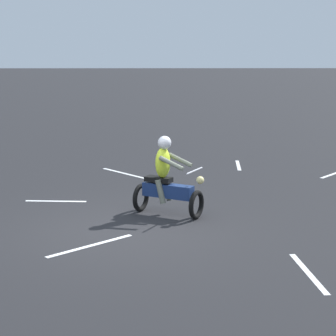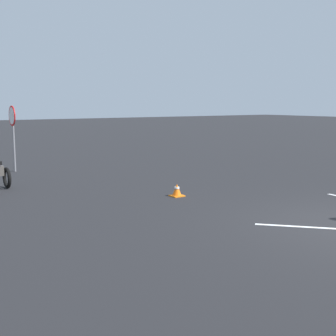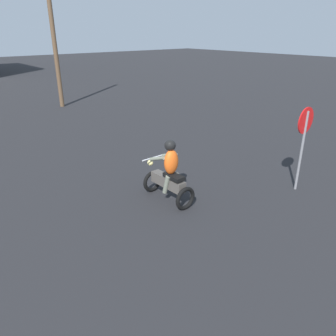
{
  "view_description": "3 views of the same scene",
  "coord_description": "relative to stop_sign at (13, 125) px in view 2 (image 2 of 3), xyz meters",
  "views": [
    {
      "loc": [
        -0.72,
        12.08,
        3.71
      ],
      "look_at": [
        -0.84,
        -1.07,
        1.0
      ],
      "focal_mm": 70.0,
      "sensor_mm": 36.0,
      "label": 1
    },
    {
      "loc": [
        -5.27,
        8.15,
        2.42
      ],
      "look_at": [
        3.61,
        2.06,
        0.9
      ],
      "focal_mm": 50.0,
      "sensor_mm": 36.0,
      "label": 2
    },
    {
      "loc": [
        3.21,
        -0.62,
        4.1
      ],
      "look_at": [
        8.06,
        5.18,
        0.9
      ],
      "focal_mm": 35.0,
      "sensor_mm": 36.0,
      "label": 3
    }
  ],
  "objects": [
    {
      "name": "stop_sign",
      "position": [
        0.0,
        0.0,
        0.0
      ],
      "size": [
        0.7,
        0.08,
        2.3
      ],
      "color": "slate",
      "rests_on": "ground"
    },
    {
      "name": "traffic_cone_near_left",
      "position": [
        -6.78,
        -2.17,
        -1.48
      ],
      "size": [
        0.32,
        0.32,
        0.33
      ],
      "color": "orange",
      "rests_on": "ground"
    },
    {
      "name": "lane_stripe_ne",
      "position": [
        -10.63,
        -2.45,
        -1.63
      ],
      "size": [
        1.44,
        1.32,
        0.01
      ],
      "primitive_type": "cube",
      "rotation": [
        0.0,
        0.0,
        2.31
      ],
      "color": "silver",
      "rests_on": "ground"
    }
  ]
}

